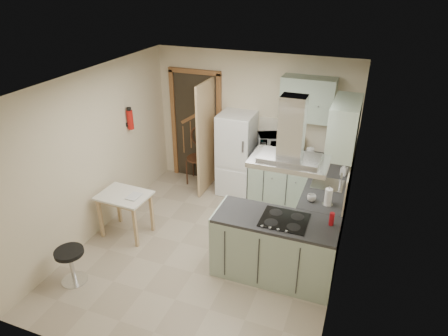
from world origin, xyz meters
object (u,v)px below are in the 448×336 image
at_px(fridge, 236,154).
at_px(bentwood_chair, 198,158).
at_px(peninsula, 275,247).
at_px(extractor_hood, 289,161).
at_px(stool, 72,266).
at_px(drop_leaf_table, 126,214).
at_px(microwave, 274,143).

distance_m(fridge, bentwood_chair, 0.84).
bearing_deg(peninsula, extractor_hood, 0.00).
distance_m(extractor_hood, stool, 3.11).
bearing_deg(drop_leaf_table, stool, -91.61).
bearing_deg(drop_leaf_table, extractor_hood, -0.19).
bearing_deg(stool, bentwood_chair, 82.40).
bearing_deg(peninsula, fridge, 121.74).
xyz_separation_m(fridge, stool, (-1.21, -3.04, -0.50)).
height_order(peninsula, extractor_hood, extractor_hood).
xyz_separation_m(drop_leaf_table, bentwood_chair, (0.34, 1.96, 0.15)).
relative_size(drop_leaf_table, microwave, 1.36).
bearing_deg(fridge, bentwood_chair, 173.83).
relative_size(drop_leaf_table, stool, 1.50).
relative_size(fridge, extractor_hood, 1.67).
bearing_deg(microwave, extractor_hood, -96.89).
height_order(bentwood_chair, microwave, microwave).
xyz_separation_m(extractor_hood, drop_leaf_table, (-2.45, 0.11, -1.37)).
height_order(stool, microwave, microwave).
bearing_deg(extractor_hood, fridge, 123.79).
height_order(extractor_hood, bentwood_chair, extractor_hood).
relative_size(fridge, bentwood_chair, 1.51).
xyz_separation_m(extractor_hood, bentwood_chair, (-2.12, 2.07, -1.22)).
xyz_separation_m(peninsula, drop_leaf_table, (-2.35, 0.11, -0.10)).
distance_m(bentwood_chair, stool, 3.16).
xyz_separation_m(peninsula, microwave, (-0.55, 2.01, 0.60)).
height_order(fridge, peninsula, fridge).
distance_m(bentwood_chair, microwave, 1.56).
xyz_separation_m(drop_leaf_table, microwave, (1.80, 1.90, 0.70)).
relative_size(bentwood_chair, microwave, 1.81).
bearing_deg(fridge, extractor_hood, -56.21).
xyz_separation_m(extractor_hood, microwave, (-0.65, 2.01, -0.67)).
bearing_deg(stool, peninsula, 23.48).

